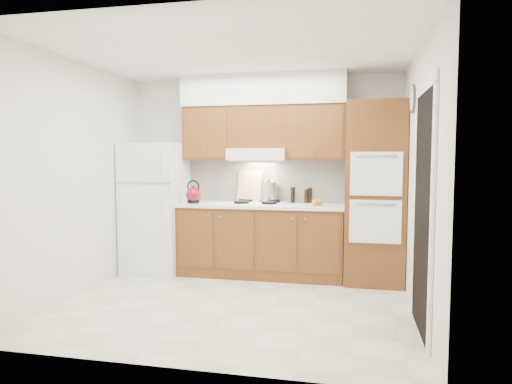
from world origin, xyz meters
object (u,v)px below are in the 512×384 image
kettle (193,195)px  oven_cabinet (374,193)px  fridge (156,208)px  stock_pot (269,191)px

kettle → oven_cabinet: bearing=-7.6°
fridge → kettle: bearing=-7.3°
kettle → stock_pot: 0.98m
stock_pot → oven_cabinet: bearing=-7.8°
fridge → stock_pot: 1.54m
fridge → oven_cabinet: bearing=0.7°
oven_cabinet → fridge: bearing=-179.3°
oven_cabinet → stock_pot: 1.36m
fridge → stock_pot: (1.50, 0.22, 0.23)m
fridge → oven_cabinet: 2.86m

